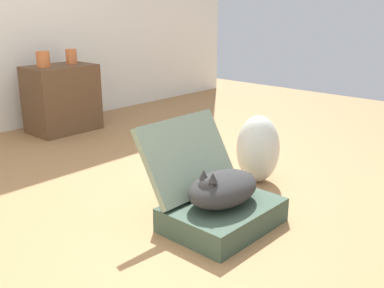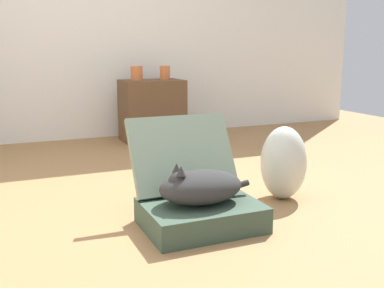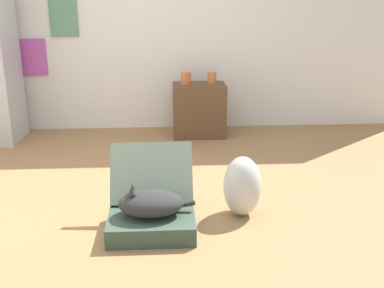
{
  "view_description": "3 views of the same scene",
  "coord_description": "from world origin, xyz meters",
  "px_view_note": "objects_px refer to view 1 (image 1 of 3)",
  "views": [
    {
      "loc": [
        -1.51,
        -1.64,
        1.09
      ],
      "look_at": [
        0.41,
        0.11,
        0.28
      ],
      "focal_mm": 42.04,
      "sensor_mm": 36.0,
      "label": 1
    },
    {
      "loc": [
        -0.75,
        -2.32,
        0.87
      ],
      "look_at": [
        0.18,
        -0.14,
        0.38
      ],
      "focal_mm": 42.74,
      "sensor_mm": 36.0,
      "label": 2
    },
    {
      "loc": [
        0.24,
        -3.0,
        1.47
      ],
      "look_at": [
        0.41,
        -0.17,
        0.55
      ],
      "focal_mm": 41.84,
      "sensor_mm": 36.0,
      "label": 3
    }
  ],
  "objects_px": {
    "cat": "(222,188)",
    "vase_tall": "(43,59)",
    "suitcase_base": "(223,215)",
    "vase_short": "(71,56)",
    "side_table": "(62,99)",
    "plastic_bag_white": "(258,149)"
  },
  "relations": [
    {
      "from": "suitcase_base",
      "to": "side_table",
      "type": "bearing_deg",
      "value": 77.86
    },
    {
      "from": "suitcase_base",
      "to": "cat",
      "type": "height_order",
      "value": "cat"
    },
    {
      "from": "suitcase_base",
      "to": "vase_tall",
      "type": "xyz_separation_m",
      "value": [
        0.33,
        2.21,
        0.59
      ]
    },
    {
      "from": "cat",
      "to": "side_table",
      "type": "bearing_deg",
      "value": 77.72
    },
    {
      "from": "cat",
      "to": "vase_short",
      "type": "relative_size",
      "value": 3.88
    },
    {
      "from": "cat",
      "to": "vase_short",
      "type": "bearing_deg",
      "value": 74.36
    },
    {
      "from": "cat",
      "to": "side_table",
      "type": "distance_m",
      "value": 2.26
    },
    {
      "from": "plastic_bag_white",
      "to": "side_table",
      "type": "bearing_deg",
      "value": 94.56
    },
    {
      "from": "plastic_bag_white",
      "to": "vase_short",
      "type": "relative_size",
      "value": 3.34
    },
    {
      "from": "plastic_bag_white",
      "to": "cat",
      "type": "bearing_deg",
      "value": -160.7
    },
    {
      "from": "suitcase_base",
      "to": "plastic_bag_white",
      "type": "relative_size",
      "value": 1.3
    },
    {
      "from": "vase_short",
      "to": "suitcase_base",
      "type": "bearing_deg",
      "value": -105.5
    },
    {
      "from": "vase_short",
      "to": "plastic_bag_white",
      "type": "bearing_deg",
      "value": -89.59
    },
    {
      "from": "plastic_bag_white",
      "to": "vase_short",
      "type": "xyz_separation_m",
      "value": [
        -0.01,
        2.01,
        0.43
      ]
    },
    {
      "from": "suitcase_base",
      "to": "plastic_bag_white",
      "type": "bearing_deg",
      "value": 19.49
    },
    {
      "from": "plastic_bag_white",
      "to": "vase_short",
      "type": "distance_m",
      "value": 2.05
    },
    {
      "from": "suitcase_base",
      "to": "vase_short",
      "type": "xyz_separation_m",
      "value": [
        0.62,
        2.23,
        0.58
      ]
    },
    {
      "from": "cat",
      "to": "vase_tall",
      "type": "xyz_separation_m",
      "value": [
        0.34,
        2.21,
        0.44
      ]
    },
    {
      "from": "suitcase_base",
      "to": "vase_short",
      "type": "relative_size",
      "value": 4.35
    },
    {
      "from": "side_table",
      "to": "vase_short",
      "type": "relative_size",
      "value": 4.5
    },
    {
      "from": "cat",
      "to": "plastic_bag_white",
      "type": "relative_size",
      "value": 1.16
    },
    {
      "from": "suitcase_base",
      "to": "vase_tall",
      "type": "height_order",
      "value": "vase_tall"
    }
  ]
}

